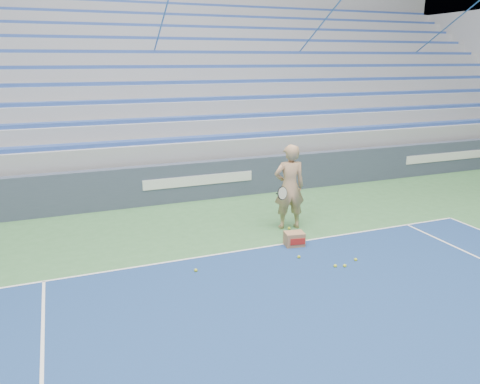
{
  "coord_description": "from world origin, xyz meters",
  "views": [
    {
      "loc": [
        -3.63,
        3.38,
        3.91
      ],
      "look_at": [
        -0.08,
        12.38,
        1.15
      ],
      "focal_mm": 35.0,
      "sensor_mm": 36.0,
      "label": 1
    }
  ],
  "objects": [
    {
      "name": "sponsor_barrier",
      "position": [
        0.0,
        15.88,
        0.55
      ],
      "size": [
        30.0,
        0.32,
        1.1
      ],
      "color": "#394358",
      "rests_on": "ground"
    },
    {
      "name": "tennis_ball_1",
      "position": [
        1.33,
        10.4,
        0.03
      ],
      "size": [
        0.07,
        0.07,
        0.07
      ],
      "primitive_type": "sphere",
      "color": "#C3D22B",
      "rests_on": "ground"
    },
    {
      "name": "tennis_ball_3",
      "position": [
        1.7,
        10.57,
        0.03
      ],
      "size": [
        0.07,
        0.07,
        0.07
      ],
      "primitive_type": "sphere",
      "color": "#C3D22B",
      "rests_on": "ground"
    },
    {
      "name": "tennis_ball_4",
      "position": [
        1.17,
        12.12,
        0.03
      ],
      "size": [
        0.07,
        0.07,
        0.07
      ],
      "primitive_type": "sphere",
      "color": "#C3D22B",
      "rests_on": "ground"
    },
    {
      "name": "tennis_ball_7",
      "position": [
        1.3,
        12.68,
        0.03
      ],
      "size": [
        0.07,
        0.07,
        0.07
      ],
      "primitive_type": "sphere",
      "color": "#C3D22B",
      "rests_on": "ground"
    },
    {
      "name": "bleachers",
      "position": [
        0.0,
        21.6,
        2.36
      ],
      "size": [
        31.0,
        9.15,
        7.3
      ],
      "color": "#97999F",
      "rests_on": "ground"
    },
    {
      "name": "tennis_ball_5",
      "position": [
        1.16,
        10.46,
        0.03
      ],
      "size": [
        0.07,
        0.07,
        0.07
      ],
      "primitive_type": "sphere",
      "color": "#C3D22B",
      "rests_on": "ground"
    },
    {
      "name": "ball_box",
      "position": [
        0.93,
        11.74,
        0.15
      ],
      "size": [
        0.46,
        0.38,
        0.31
      ],
      "color": "#956B48",
      "rests_on": "ground"
    },
    {
      "name": "tennis_ball_6",
      "position": [
        -1.42,
        11.27,
        0.03
      ],
      "size": [
        0.07,
        0.07,
        0.07
      ],
      "primitive_type": "sphere",
      "color": "#C3D22B",
      "rests_on": "ground"
    },
    {
      "name": "tennis_ball_0",
      "position": [
        1.22,
        12.03,
        0.03
      ],
      "size": [
        0.07,
        0.07,
        0.07
      ],
      "primitive_type": "sphere",
      "color": "#C3D22B",
      "rests_on": "ground"
    },
    {
      "name": "tennis_player",
      "position": [
        1.34,
        12.81,
        1.01
      ],
      "size": [
        1.01,
        0.92,
        2.03
      ],
      "color": "tan",
      "rests_on": "ground"
    },
    {
      "name": "tennis_ball_2",
      "position": [
        0.7,
        11.1,
        0.03
      ],
      "size": [
        0.07,
        0.07,
        0.07
      ],
      "primitive_type": "sphere",
      "color": "#C3D22B",
      "rests_on": "ground"
    }
  ]
}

